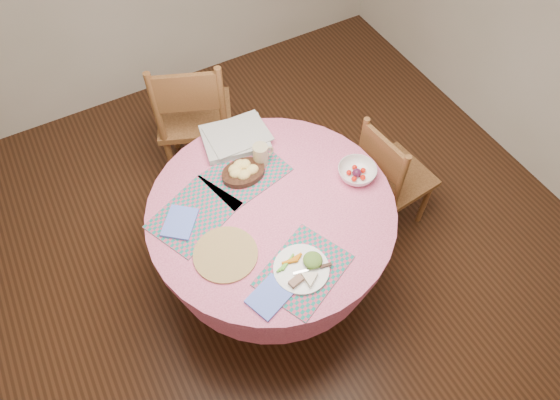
{
  "coord_description": "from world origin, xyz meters",
  "views": [
    {
      "loc": [
        -0.64,
        -1.25,
        2.77
      ],
      "look_at": [
        0.05,
        0.0,
        0.78
      ],
      "focal_mm": 32.0,
      "sensor_mm": 36.0,
      "label": 1
    }
  ],
  "objects": [
    {
      "name": "ground",
      "position": [
        0.0,
        0.0,
        0.0
      ],
      "size": [
        4.0,
        4.0,
        0.0
      ],
      "primitive_type": "plane",
      "color": "#331C0F",
      "rests_on": "ground"
    },
    {
      "name": "room_envelope",
      "position": [
        0.0,
        0.0,
        1.71
      ],
      "size": [
        4.01,
        4.01,
        2.71
      ],
      "color": "silver",
      "rests_on": "ground"
    },
    {
      "name": "dining_table",
      "position": [
        0.0,
        0.0,
        0.56
      ],
      "size": [
        1.24,
        1.24,
        0.75
      ],
      "color": "pink",
      "rests_on": "ground"
    },
    {
      "name": "chair_right",
      "position": [
        0.83,
        0.05,
        0.44
      ],
      "size": [
        0.41,
        0.43,
        0.85
      ],
      "rotation": [
        0.0,
        0.0,
        1.67
      ],
      "color": "brown",
      "rests_on": "ground"
    },
    {
      "name": "chair_back",
      "position": [
        -0.02,
        1.0,
        0.52
      ],
      "size": [
        0.6,
        0.59,
        1.0
      ],
      "rotation": [
        0.0,
        0.0,
        2.75
      ],
      "color": "brown",
      "rests_on": "ground"
    },
    {
      "name": "placemat_front",
      "position": [
        -0.04,
        -0.38,
        0.75
      ],
      "size": [
        0.49,
        0.44,
        0.01
      ],
      "primitive_type": "cube",
      "rotation": [
        0.0,
        0.0,
        0.43
      ],
      "color": "#15786D",
      "rests_on": "dining_table"
    },
    {
      "name": "placemat_left",
      "position": [
        -0.35,
        0.14,
        0.75
      ],
      "size": [
        0.49,
        0.44,
        0.01
      ],
      "primitive_type": "cube",
      "rotation": [
        0.0,
        0.0,
        0.43
      ],
      "color": "#15786D",
      "rests_on": "dining_table"
    },
    {
      "name": "placemat_back",
      "position": [
        -0.01,
        0.25,
        0.75
      ],
      "size": [
        0.46,
        0.38,
        0.01
      ],
      "primitive_type": "cube",
      "rotation": [
        0.0,
        0.0,
        0.23
      ],
      "color": "#15786D",
      "rests_on": "dining_table"
    },
    {
      "name": "wicker_trivet",
      "position": [
        -0.31,
        -0.13,
        0.76
      ],
      "size": [
        0.3,
        0.3,
        0.01
      ],
      "primitive_type": "cylinder",
      "color": "olive",
      "rests_on": "dining_table"
    },
    {
      "name": "napkin_near",
      "position": [
        -0.23,
        -0.42,
        0.76
      ],
      "size": [
        0.22,
        0.19,
        0.01
      ],
      "primitive_type": "cube",
      "rotation": [
        0.0,
        0.0,
        0.35
      ],
      "color": "#5E7BF3",
      "rests_on": "dining_table"
    },
    {
      "name": "napkin_far",
      "position": [
        -0.43,
        0.13,
        0.76
      ],
      "size": [
        0.22,
        0.23,
        0.01
      ],
      "primitive_type": "cube",
      "rotation": [
        0.0,
        0.0,
        0.88
      ],
      "color": "#5E7BF3",
      "rests_on": "placemat_left"
    },
    {
      "name": "dinner_plate",
      "position": [
        -0.04,
        -0.38,
        0.77
      ],
      "size": [
        0.25,
        0.25,
        0.05
      ],
      "rotation": [
        0.0,
        0.0,
        0.22
      ],
      "color": "white",
      "rests_on": "placemat_front"
    },
    {
      "name": "bread_bowl",
      "position": [
        -0.03,
        0.25,
        0.79
      ],
      "size": [
        0.23,
        0.23,
        0.08
      ],
      "color": "black",
      "rests_on": "placemat_back"
    },
    {
      "name": "latte_mug",
      "position": [
        0.09,
        0.28,
        0.82
      ],
      "size": [
        0.12,
        0.08,
        0.12
      ],
      "color": "tan",
      "rests_on": "placemat_back"
    },
    {
      "name": "fruit_bowl",
      "position": [
        0.48,
        -0.04,
        0.78
      ],
      "size": [
        0.25,
        0.25,
        0.06
      ],
      "rotation": [
        0.0,
        0.0,
        -0.29
      ],
      "color": "white",
      "rests_on": "dining_table"
    },
    {
      "name": "newspaper_stack",
      "position": [
        0.04,
        0.48,
        0.78
      ],
      "size": [
        0.39,
        0.33,
        0.04
      ],
      "rotation": [
        0.0,
        0.0,
        -0.19
      ],
      "color": "silver",
      "rests_on": "dining_table"
    }
  ]
}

